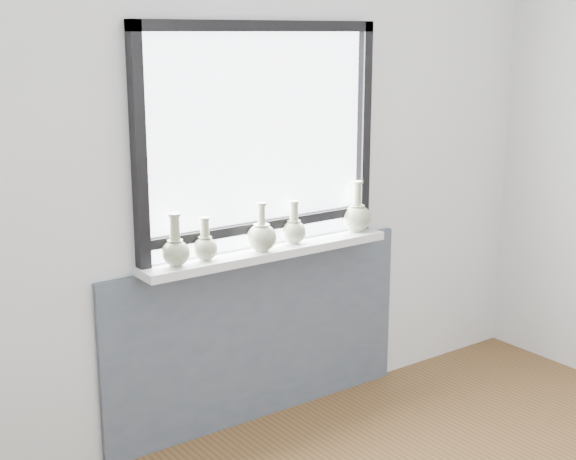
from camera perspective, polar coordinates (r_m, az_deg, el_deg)
back_wall at (r=3.81m, az=-2.30°, el=4.86°), size 3.60×0.02×2.60m
apron_panel at (r=4.01m, az=-1.94°, el=-7.56°), size 1.70×0.03×0.86m
windowsill at (r=3.82m, az=-1.41°, el=-1.57°), size 1.32×0.18×0.04m
window at (r=3.76m, az=-2.01°, el=6.91°), size 1.30×0.06×1.05m
vase_a at (r=3.54m, az=-8.01°, el=-1.36°), size 0.13×0.13×0.24m
vase_b at (r=3.61m, az=-5.91°, el=-1.15°), size 0.12×0.12×0.20m
vase_c at (r=3.74m, az=-1.89°, el=-0.42°), size 0.14×0.14×0.23m
vase_d at (r=3.88m, az=0.42°, el=0.04°), size 0.12×0.12×0.21m
vase_e at (r=4.13m, az=4.91°, el=1.01°), size 0.15×0.15×0.26m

